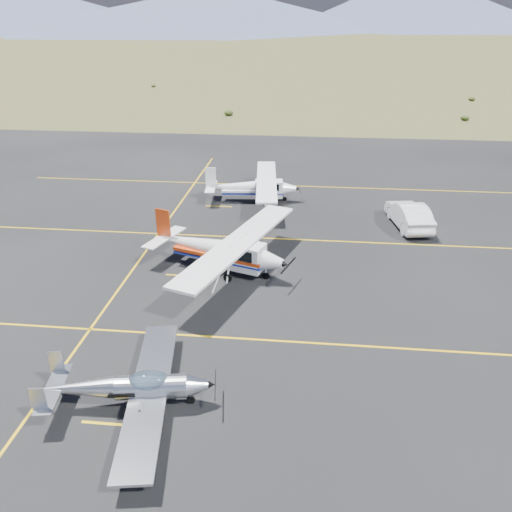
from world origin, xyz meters
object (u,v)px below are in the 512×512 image
(aircraft_plain, at_px, (253,186))
(aircraft_low_wing, at_px, (132,387))
(aircraft_cessna, at_px, (220,248))
(sedan, at_px, (409,215))

(aircraft_plain, bearing_deg, aircraft_low_wing, -99.73)
(aircraft_low_wing, relative_size, aircraft_plain, 0.79)
(aircraft_cessna, bearing_deg, aircraft_plain, 106.17)
(aircraft_cessna, height_order, sedan, aircraft_cessna)
(aircraft_low_wing, distance_m, sedan, 22.41)
(aircraft_low_wing, height_order, sedan, aircraft_low_wing)
(aircraft_plain, relative_size, sedan, 2.01)
(aircraft_low_wing, height_order, aircraft_plain, aircraft_plain)
(aircraft_plain, distance_m, sedan, 11.59)
(aircraft_plain, xyz_separation_m, sedan, (10.87, -4.00, -0.30))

